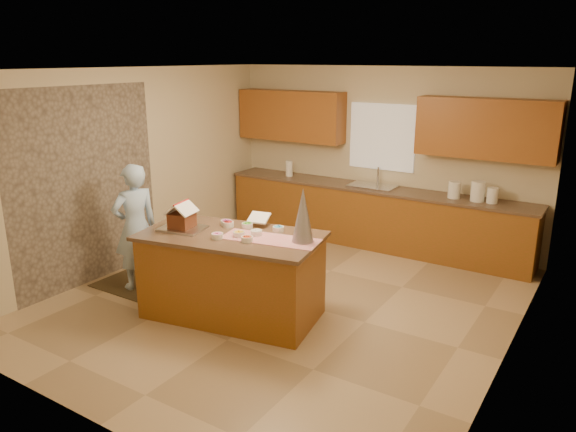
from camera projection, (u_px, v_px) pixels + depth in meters
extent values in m
plane|color=tan|center=(286.00, 301.00, 6.59)|extent=(5.50, 5.50, 0.00)
plane|color=silver|center=(286.00, 69.00, 5.84)|extent=(5.50, 5.50, 0.00)
plane|color=beige|center=(382.00, 156.00, 8.44)|extent=(5.50, 5.50, 0.00)
plane|color=beige|center=(83.00, 268.00, 3.99)|extent=(5.50, 5.50, 0.00)
plane|color=beige|center=(133.00, 169.00, 7.50)|extent=(5.50, 5.50, 0.00)
plane|color=beige|center=(519.00, 227.00, 4.93)|extent=(5.50, 5.50, 0.00)
plane|color=gray|center=(86.00, 187.00, 6.87)|extent=(0.00, 2.50, 2.50)
cube|color=white|center=(382.00, 137.00, 8.33)|extent=(1.05, 0.03, 1.00)
cube|color=brown|center=(371.00, 217.00, 8.45)|extent=(4.80, 0.60, 0.88)
cube|color=brown|center=(373.00, 188.00, 8.33)|extent=(4.85, 0.63, 0.04)
cube|color=#9C5D21|center=(291.00, 116.00, 8.94)|extent=(1.85, 0.35, 0.80)
cube|color=#9C5D21|center=(486.00, 129.00, 7.34)|extent=(1.85, 0.35, 0.80)
cube|color=silver|center=(373.00, 189.00, 8.33)|extent=(0.70, 0.45, 0.12)
cylinder|color=silver|center=(378.00, 176.00, 8.43)|extent=(0.03, 0.03, 0.28)
cube|color=brown|center=(232.00, 277.00, 6.11)|extent=(2.04, 1.28, 0.93)
cube|color=brown|center=(231.00, 236.00, 5.97)|extent=(2.13, 1.38, 0.04)
cube|color=#AF0C1F|center=(270.00, 239.00, 5.80)|extent=(1.10, 0.57, 0.01)
cube|color=silver|center=(182.00, 228.00, 6.12)|extent=(0.54, 0.44, 0.03)
cube|color=white|center=(259.00, 218.00, 6.24)|extent=(0.26, 0.22, 0.10)
cone|color=silver|center=(303.00, 215.00, 5.64)|extent=(0.27, 0.27, 0.58)
cube|color=black|center=(138.00, 285.00, 7.02)|extent=(1.07, 0.70, 0.01)
imported|color=#ADCEF5|center=(135.00, 227.00, 6.77)|extent=(0.54, 0.67, 1.58)
cylinder|color=white|center=(454.00, 190.00, 7.65)|extent=(0.17, 0.17, 0.23)
cylinder|color=white|center=(478.00, 191.00, 7.48)|extent=(0.19, 0.19, 0.28)
cylinder|color=white|center=(492.00, 195.00, 7.39)|extent=(0.15, 0.15, 0.21)
cylinder|color=white|center=(289.00, 168.00, 9.06)|extent=(0.12, 0.12, 0.25)
cube|color=#5B2618|center=(182.00, 220.00, 6.09)|extent=(0.27, 0.29, 0.17)
cube|color=white|center=(176.00, 207.00, 6.08)|extent=(0.20, 0.32, 0.13)
cube|color=white|center=(187.00, 208.00, 6.03)|extent=(0.20, 0.32, 0.13)
cylinder|color=red|center=(181.00, 203.00, 6.04)|extent=(0.08, 0.29, 0.02)
cylinder|color=#D24E25|center=(247.00, 239.00, 5.71)|extent=(0.13, 0.13, 0.06)
cylinder|color=white|center=(256.00, 233.00, 5.92)|extent=(0.13, 0.13, 0.06)
cylinder|color=green|center=(247.00, 226.00, 6.17)|extent=(0.13, 0.13, 0.06)
cylinder|color=red|center=(228.00, 224.00, 6.22)|extent=(0.13, 0.13, 0.06)
cylinder|color=#A7378B|center=(226.00, 223.00, 6.28)|extent=(0.13, 0.13, 0.06)
cylinder|color=yellow|center=(239.00, 234.00, 5.87)|extent=(0.13, 0.13, 0.06)
cylinder|color=#3794D0|center=(278.00, 229.00, 6.04)|extent=(0.13, 0.13, 0.06)
cylinder|color=#FD78CA|center=(217.00, 236.00, 5.81)|extent=(0.13, 0.13, 0.06)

